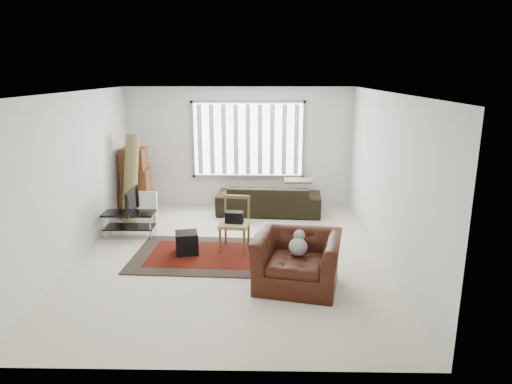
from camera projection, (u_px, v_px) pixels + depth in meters
room at (233, 148)px, 7.68m from camera, size 6.00×6.02×2.71m
persian_rug at (210, 255)px, 7.68m from camera, size 2.61×1.81×0.02m
tv_stand at (129, 219)px, 8.50m from camera, size 0.95×0.43×0.48m
tv at (128, 201)px, 8.41m from camera, size 0.10×0.77×0.44m
subwoofer at (187, 243)px, 7.71m from camera, size 0.44×0.44×0.37m
moving_boxes at (136, 185)px, 9.63m from camera, size 0.60×0.55×1.47m
white_flatpack at (144, 208)px, 9.18m from camera, size 0.55×0.25×0.69m
rolled_rug at (131, 179)px, 9.17m from camera, size 0.41×0.73×1.82m
sofa at (269, 195)px, 9.88m from camera, size 2.29×1.11×0.86m
side_chair at (235, 221)px, 7.87m from camera, size 0.56×0.56×0.92m
armchair at (297, 257)px, 6.51m from camera, size 1.39×1.27×0.89m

